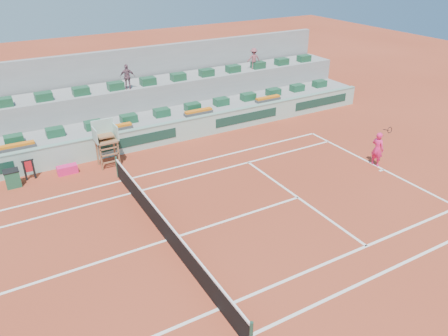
{
  "coord_description": "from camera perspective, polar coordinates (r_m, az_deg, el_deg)",
  "views": [
    {
      "loc": [
        -4.9,
        -12.96,
        10.11
      ],
      "look_at": [
        4.0,
        2.5,
        1.0
      ],
      "focal_mm": 35.0,
      "sensor_mm": 36.0,
      "label": 1
    }
  ],
  "objects": [
    {
      "name": "seating_tier_upper",
      "position": [
        27.19,
        -18.03,
        6.8
      ],
      "size": [
        36.0,
        2.4,
        2.6
      ],
      "primitive_type": "cube",
      "color": "#959592",
      "rests_on": "ground"
    },
    {
      "name": "tennis_net",
      "position": [
        16.84,
        -7.64,
        -7.9
      ],
      "size": [
        0.1,
        11.97,
        1.1
      ],
      "color": "black",
      "rests_on": "ground"
    },
    {
      "name": "flower_planters",
      "position": [
        23.89,
        -19.64,
        3.86
      ],
      "size": [
        26.8,
        0.36,
        0.28
      ],
      "color": "#454545",
      "rests_on": "seating_tier_lower"
    },
    {
      "name": "player_bag",
      "position": [
        22.96,
        -19.79,
        -0.2
      ],
      "size": [
        0.96,
        0.43,
        0.43
      ],
      "primitive_type": "cube",
      "color": "#F7206D",
      "rests_on": "ground"
    },
    {
      "name": "ground",
      "position": [
        17.15,
        -7.53,
        -9.34
      ],
      "size": [
        90.0,
        90.0,
        0.0
      ],
      "primitive_type": "plane",
      "color": "#97331D",
      "rests_on": "ground"
    },
    {
      "name": "seat_row_lower",
      "position": [
        24.85,
        -16.7,
        5.41
      ],
      "size": [
        32.9,
        0.6,
        0.44
      ],
      "color": "#1A4E30",
      "rests_on": "seating_tier_lower"
    },
    {
      "name": "advertising_hoarding",
      "position": [
        23.96,
        -15.61,
        2.71
      ],
      "size": [
        36.0,
        0.34,
        1.26
      ],
      "color": "#9DC6B4",
      "rests_on": "ground"
    },
    {
      "name": "stadium_back_wall",
      "position": [
        28.42,
        -19.06,
        9.42
      ],
      "size": [
        36.0,
        0.4,
        4.4
      ],
      "primitive_type": "cube",
      "color": "#959592",
      "rests_on": "ground"
    },
    {
      "name": "spectator_mid",
      "position": [
        26.43,
        -12.51,
        11.56
      ],
      "size": [
        0.92,
        0.6,
        1.46
      ],
      "primitive_type": "imported",
      "rotation": [
        0.0,
        0.0,
        2.83
      ],
      "color": "#79515D",
      "rests_on": "seating_tier_upper"
    },
    {
      "name": "umpire_chair",
      "position": [
        22.71,
        -15.25,
        3.9
      ],
      "size": [
        1.1,
        0.9,
        2.4
      ],
      "color": "brown",
      "rests_on": "ground"
    },
    {
      "name": "court_lines",
      "position": [
        17.15,
        -7.53,
        -9.33
      ],
      "size": [
        23.89,
        11.09,
        0.01
      ],
      "color": "white",
      "rests_on": "ground"
    },
    {
      "name": "seating_tier_lower",
      "position": [
        25.96,
        -16.98,
        4.34
      ],
      "size": [
        36.0,
        4.0,
        1.2
      ],
      "primitive_type": "cube",
      "color": "#959592",
      "rests_on": "ground"
    },
    {
      "name": "drink_cooler_a",
      "position": [
        22.63,
        -25.91,
        -1.23
      ],
      "size": [
        0.68,
        0.59,
        0.84
      ],
      "color": "#1B5235",
      "rests_on": "ground"
    },
    {
      "name": "spectator_right",
      "position": [
        30.51,
        3.9,
        14.09
      ],
      "size": [
        0.99,
        0.71,
        1.39
      ],
      "primitive_type": "imported",
      "rotation": [
        0.0,
        0.0,
        2.92
      ],
      "color": "#91484F",
      "rests_on": "seating_tier_upper"
    },
    {
      "name": "seat_row_upper",
      "position": [
        26.18,
        -18.19,
        9.54
      ],
      "size": [
        32.9,
        0.6,
        0.44
      ],
      "color": "#1A4E30",
      "rests_on": "seating_tier_upper"
    },
    {
      "name": "towel_rack",
      "position": [
        22.89,
        -24.13,
        -0.01
      ],
      "size": [
        0.55,
        0.09,
        1.03
      ],
      "color": "black",
      "rests_on": "ground"
    },
    {
      "name": "tennis_player",
      "position": [
        23.49,
        19.42,
        2.38
      ],
      "size": [
        0.52,
        0.92,
        2.28
      ],
      "color": "#F7206D",
      "rests_on": "ground"
    }
  ]
}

